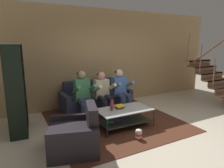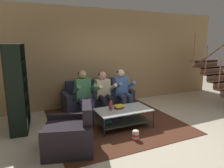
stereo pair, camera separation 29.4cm
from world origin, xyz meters
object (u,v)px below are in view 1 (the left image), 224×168
Objects in this scene: person_seated_right at (121,89)px; coffee_table at (124,115)px; vase at (112,105)px; popcorn_tub at (139,134)px; couch at (96,100)px; person_seated_middle at (103,92)px; bookshelf at (15,96)px; person_seated_left at (83,93)px; book_stack at (120,107)px; armchair at (75,136)px.

person_seated_right reaches higher than coffee_table.
vase reaches higher than popcorn_tub.
couch is 0.62m from person_seated_middle.
coffee_table is 2.40m from bookshelf.
person_seated_left is 1.17m from coffee_table.
person_seated_right reaches higher than popcorn_tub.
bookshelf is (-2.13, 0.75, 0.34)m from book_stack.
armchair is (-1.77, -1.38, -0.37)m from person_seated_right.
person_seated_right reaches higher than person_seated_middle.
person_seated_left is 1.13× the size of armchair.
person_seated_middle is 4.93× the size of book_stack.
book_stack is 1.40m from armchair.
vase reaches higher than book_stack.
popcorn_tub is at bearing -95.71° from coffee_table.
person_seated_left is at bearing 64.06° from armchair.
popcorn_tub is at bearing -90.99° from book_stack.
popcorn_tub is (0.02, -2.10, -0.18)m from couch.
book_stack is 0.12× the size of bookshelf.
book_stack is 2.28m from bookshelf.
bookshelf is at bearing 123.34° from armchair.
person_seated_right is 1.13m from vase.
couch reaches higher than coffee_table.
person_seated_right reaches higher than book_stack.
person_seated_right is (0.55, 0.00, 0.01)m from person_seated_middle.
armchair is (0.87, -1.33, -0.52)m from bookshelf.
coffee_table is at bearing -84.31° from person_seated_middle.
book_stack is at bearing 11.07° from vase.
popcorn_tub is at bearing -89.42° from couch.
popcorn_tub is (1.24, -0.21, -0.17)m from armchair.
armchair is at bearing -115.94° from person_seated_left.
vase is 1.10× the size of popcorn_tub.
vase is at bearing -168.93° from book_stack.
person_seated_middle is (0.55, -0.01, -0.03)m from person_seated_left.
bookshelf is at bearing -164.87° from couch.
book_stack is at bearing 118.71° from coffee_table.
couch is 1.65× the size of person_seated_right.
vase is (-0.74, -0.85, -0.12)m from person_seated_right.
couch reaches higher than vase.
person_seated_right is 4.97× the size of vase.
couch is at bearing 15.13° from bookshelf.
person_seated_middle reaches higher than popcorn_tub.
person_seated_left is at bearing 2.29° from bookshelf.
couch is 0.84m from person_seated_left.
coffee_table is at bearing -21.17° from bookshelf.
coffee_table is (0.09, -0.90, -0.35)m from person_seated_middle.
couch is 1.42m from coffee_table.
book_stack reaches higher than popcorn_tub.
person_seated_left is 1.03× the size of person_seated_right.
couch is 1.32m from book_stack.
vase is (-0.19, -0.85, -0.11)m from person_seated_middle.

